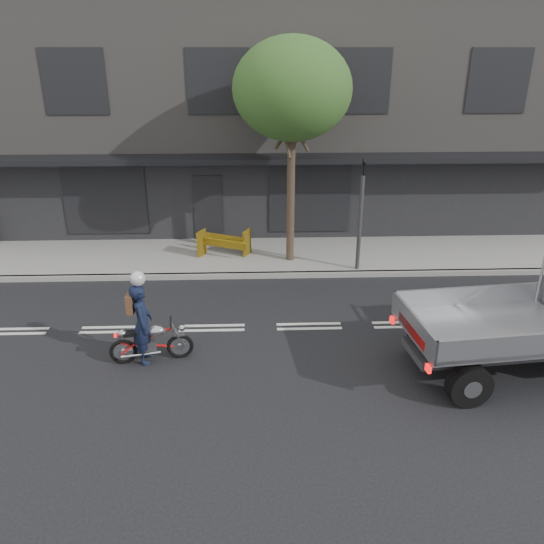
{
  "coord_description": "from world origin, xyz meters",
  "views": [
    {
      "loc": [
        1.07,
        -11.53,
        6.33
      ],
      "look_at": [
        1.5,
        0.5,
        1.27
      ],
      "focal_mm": 35.0,
      "sensor_mm": 36.0,
      "label": 1
    }
  ],
  "objects_px": {
    "rider": "(142,324)",
    "motorcycle": "(151,341)",
    "street_tree": "(292,90)",
    "construction_barrier": "(224,245)",
    "traffic_light_pole": "(360,221)"
  },
  "relations": [
    {
      "from": "rider",
      "to": "motorcycle",
      "type": "bearing_deg",
      "value": -98.85
    },
    {
      "from": "street_tree",
      "to": "motorcycle",
      "type": "height_order",
      "value": "street_tree"
    },
    {
      "from": "street_tree",
      "to": "rider",
      "type": "height_order",
      "value": "street_tree"
    },
    {
      "from": "traffic_light_pole",
      "to": "motorcycle",
      "type": "relative_size",
      "value": 1.94
    },
    {
      "from": "traffic_light_pole",
      "to": "construction_barrier",
      "type": "height_order",
      "value": "traffic_light_pole"
    },
    {
      "from": "rider",
      "to": "traffic_light_pole",
      "type": "bearing_deg",
      "value": -58.28
    },
    {
      "from": "street_tree",
      "to": "construction_barrier",
      "type": "relative_size",
      "value": 4.31
    },
    {
      "from": "street_tree",
      "to": "construction_barrier",
      "type": "height_order",
      "value": "street_tree"
    },
    {
      "from": "motorcycle",
      "to": "rider",
      "type": "bearing_deg",
      "value": 171.15
    },
    {
      "from": "construction_barrier",
      "to": "motorcycle",
      "type": "bearing_deg",
      "value": -102.55
    },
    {
      "from": "traffic_light_pole",
      "to": "construction_barrier",
      "type": "distance_m",
      "value": 4.37
    },
    {
      "from": "street_tree",
      "to": "traffic_light_pole",
      "type": "xyz_separation_m",
      "value": [
        2.0,
        -0.85,
        -3.63
      ]
    },
    {
      "from": "traffic_light_pole",
      "to": "rider",
      "type": "distance_m",
      "value": 7.35
    },
    {
      "from": "construction_barrier",
      "to": "street_tree",
      "type": "bearing_deg",
      "value": -6.28
    },
    {
      "from": "motorcycle",
      "to": "traffic_light_pole",
      "type": "bearing_deg",
      "value": 32.5
    }
  ]
}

